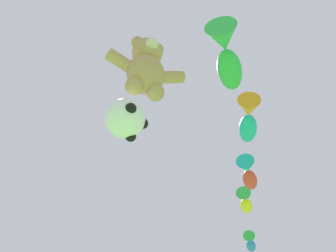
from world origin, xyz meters
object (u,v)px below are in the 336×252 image
soccer_ball_kite (126,119)px  fish_kite_crimson (248,173)px  fish_kite_emerald (226,55)px  fish_kite_goldfin (245,201)px  fish_kite_teal (248,118)px  teddy_bear_kite (146,67)px  fish_kite_cobalt (250,242)px

soccer_ball_kite → fish_kite_crimson: bearing=31.8°
fish_kite_emerald → fish_kite_goldfin: 8.06m
fish_kite_teal → fish_kite_goldfin: size_ratio=1.20×
teddy_bear_kite → fish_kite_cobalt: 11.20m
teddy_bear_kite → fish_kite_goldfin: fish_kite_goldfin is taller
fish_kite_emerald → fish_kite_teal: size_ratio=1.12×
fish_kite_emerald → fish_kite_cobalt: fish_kite_emerald is taller
fish_kite_teal → fish_kite_crimson: 3.17m
fish_kite_teal → fish_kite_cobalt: (4.24, 6.94, -0.19)m
teddy_bear_kite → fish_kite_teal: teddy_bear_kite is taller
fish_kite_crimson → fish_kite_goldfin: (1.23, 2.20, 0.34)m
fish_kite_crimson → fish_kite_goldfin: fish_kite_goldfin is taller
teddy_bear_kite → fish_kite_crimson: size_ratio=1.21×
soccer_ball_kite → fish_kite_cobalt: bearing=43.2°
fish_kite_crimson → soccer_ball_kite: bearing=-148.2°
fish_kite_emerald → fish_kite_teal: bearing=45.9°
fish_kite_emerald → fish_kite_goldfin: bearing=55.5°
fish_kite_crimson → fish_kite_cobalt: bearing=58.6°
soccer_ball_kite → fish_kite_emerald: fish_kite_emerald is taller
soccer_ball_kite → fish_kite_cobalt: 11.51m
teddy_bear_kite → fish_kite_teal: (3.67, 1.00, 0.40)m
fish_kite_teal → fish_kite_crimson: size_ratio=1.08×
soccer_ball_kite → fish_kite_crimson: fish_kite_crimson is taller
soccer_ball_kite → fish_kite_emerald: 3.49m
fish_kite_teal → fish_kite_crimson: fish_kite_crimson is taller
teddy_bear_kite → fish_kite_crimson: (5.32, 3.70, 0.59)m
fish_kite_teal → fish_kite_crimson: bearing=58.6°
soccer_ball_kite → fish_kite_cobalt: size_ratio=0.64×
fish_kite_teal → fish_kite_goldfin: bearing=59.6°
fish_kite_emerald → fish_kite_cobalt: bearing=55.7°
fish_kite_goldfin → soccer_ball_kite: bearing=-140.3°
soccer_ball_kite → fish_kite_emerald: (2.34, -0.91, 2.43)m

